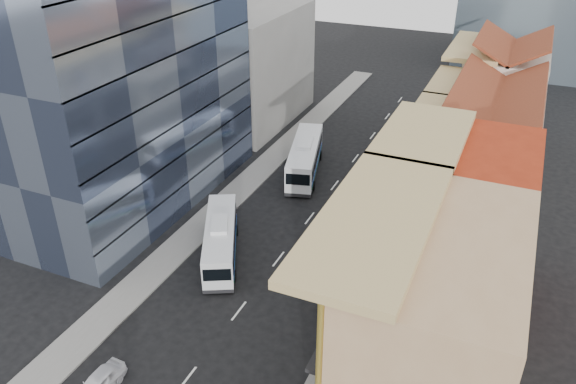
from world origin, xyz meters
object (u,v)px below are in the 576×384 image
at_px(shophouse_tan, 434,329).
at_px(bus_left_near, 220,239).
at_px(bus_right, 360,230).
at_px(office_tower, 117,46).
at_px(bus_left_far, 305,157).
at_px(sedan_left, 98,383).

bearing_deg(shophouse_tan, bus_left_near, 155.39).
bearing_deg(bus_right, bus_left_near, -154.32).
bearing_deg(office_tower, bus_left_far, 41.03).
height_order(bus_left_far, bus_right, bus_left_far).
xyz_separation_m(office_tower, bus_left_near, (12.44, -5.50, -13.33)).
bearing_deg(sedan_left, bus_left_far, 91.59).
bearing_deg(office_tower, bus_right, 1.71).
xyz_separation_m(shophouse_tan, sedan_left, (-18.40, -6.92, -5.34)).
xyz_separation_m(bus_left_far, bus_right, (9.41, -10.71, -0.34)).
height_order(office_tower, sedan_left, office_tower).
bearing_deg(bus_left_far, bus_right, -63.89).
xyz_separation_m(bus_left_near, sedan_left, (0.16, -15.42, -1.01)).
bearing_deg(office_tower, shophouse_tan, -24.30).
relative_size(office_tower, bus_left_far, 2.58).
height_order(bus_left_near, bus_right, bus_left_near).
distance_m(bus_right, sedan_left, 23.78).
relative_size(bus_left_near, sedan_left, 2.69).
xyz_separation_m(bus_left_far, sedan_left, (-0.49, -32.31, -1.21)).
bearing_deg(bus_left_near, bus_left_far, 60.85).
relative_size(office_tower, bus_right, 3.15).
distance_m(shophouse_tan, office_tower, 35.19).
relative_size(shophouse_tan, bus_left_near, 1.35).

